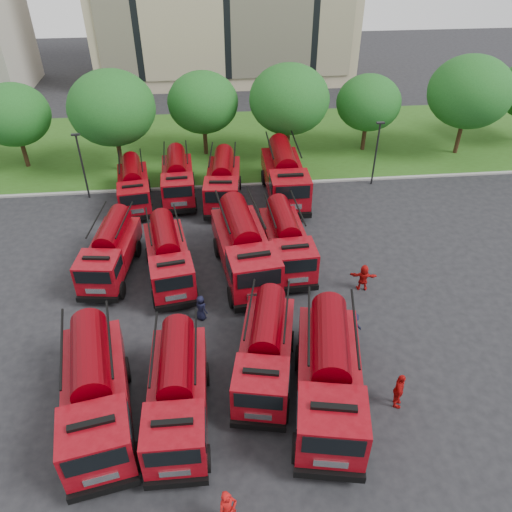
{
  "coord_description": "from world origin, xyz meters",
  "views": [
    {
      "loc": [
        -0.68,
        -17.19,
        18.85
      ],
      "look_at": [
        1.63,
        5.97,
        1.8
      ],
      "focal_mm": 35.0,
      "sensor_mm": 36.0,
      "label": 1
    }
  ],
  "objects": [
    {
      "name": "fire_truck_11",
      "position": [
        4.76,
        15.9,
        1.82
      ],
      "size": [
        2.98,
        7.98,
        3.62
      ],
      "rotation": [
        0.0,
        0.0,
        -0.01
      ],
      "color": "black",
      "rests_on": "ground"
    },
    {
      "name": "lamp_post_0",
      "position": [
        -10.0,
        17.2,
        2.9
      ],
      "size": [
        0.6,
        0.25,
        5.11
      ],
      "color": "black",
      "rests_on": "ground"
    },
    {
      "name": "fire_truck_9",
      "position": [
        -3.19,
        16.83,
        1.53
      ],
      "size": [
        2.7,
        6.78,
        3.04
      ],
      "rotation": [
        0.0,
        0.0,
        0.05
      ],
      "color": "black",
      "rests_on": "ground"
    },
    {
      "name": "tree_2",
      "position": [
        -8.0,
        21.5,
        5.35
      ],
      "size": [
        6.72,
        6.72,
        8.22
      ],
      "color": "#382314",
      "rests_on": "ground"
    },
    {
      "name": "curb",
      "position": [
        0.0,
        17.9,
        0.07
      ],
      "size": [
        70.0,
        0.3,
        0.14
      ],
      "primitive_type": "cube",
      "color": "gray",
      "rests_on": "ground"
    },
    {
      "name": "lamp_post_1",
      "position": [
        12.0,
        17.2,
        2.9
      ],
      "size": [
        0.6,
        0.25,
        5.11
      ],
      "color": "black",
      "rests_on": "ground"
    },
    {
      "name": "ground",
      "position": [
        0.0,
        0.0,
        0.0
      ],
      "size": [
        140.0,
        140.0,
        0.0
      ],
      "primitive_type": "plane",
      "color": "black",
      "rests_on": "ground"
    },
    {
      "name": "firefighter_5",
      "position": [
        7.73,
        4.56,
        0.0
      ],
      "size": [
        1.67,
        0.99,
        1.68
      ],
      "primitive_type": "imported",
      "rotation": [
        0.0,
        0.0,
        2.93
      ],
      "color": "#AA0D0D",
      "rests_on": "ground"
    },
    {
      "name": "fire_truck_8",
      "position": [
        -6.37,
        16.03,
        1.46
      ],
      "size": [
        3.0,
        6.59,
        2.89
      ],
      "rotation": [
        0.0,
        0.0,
        0.13
      ],
      "color": "black",
      "rests_on": "ground"
    },
    {
      "name": "fire_truck_6",
      "position": [
        1.01,
        6.87,
        1.84
      ],
      "size": [
        3.76,
        8.31,
        3.65
      ],
      "rotation": [
        0.0,
        0.0,
        0.13
      ],
      "color": "black",
      "rests_on": "ground"
    },
    {
      "name": "tree_4",
      "position": [
        6.0,
        22.5,
        5.22
      ],
      "size": [
        6.55,
        6.55,
        8.01
      ],
      "color": "#382314",
      "rests_on": "ground"
    },
    {
      "name": "fire_truck_10",
      "position": [
        0.16,
        15.78,
        1.6
      ],
      "size": [
        3.06,
        7.17,
        3.18
      ],
      "rotation": [
        0.0,
        0.0,
        -0.09
      ],
      "color": "black",
      "rests_on": "ground"
    },
    {
      "name": "tree_5",
      "position": [
        13.0,
        23.5,
        4.35
      ],
      "size": [
        5.46,
        5.46,
        6.68
      ],
      "color": "#382314",
      "rests_on": "ground"
    },
    {
      "name": "fire_truck_2",
      "position": [
        1.37,
        -1.18,
        1.57
      ],
      "size": [
        3.7,
        7.19,
        3.12
      ],
      "rotation": [
        0.0,
        0.0,
        -0.21
      ],
      "color": "black",
      "rests_on": "ground"
    },
    {
      "name": "fire_truck_5",
      "position": [
        -3.46,
        6.8,
        1.55
      ],
      "size": [
        3.35,
        7.06,
        3.09
      ],
      "rotation": [
        0.0,
        0.0,
        0.15
      ],
      "color": "black",
      "rests_on": "ground"
    },
    {
      "name": "tree_3",
      "position": [
        -1.0,
        24.0,
        4.68
      ],
      "size": [
        5.88,
        5.88,
        7.19
      ],
      "color": "#382314",
      "rests_on": "ground"
    },
    {
      "name": "lawn",
      "position": [
        0.0,
        26.0,
        0.06
      ],
      "size": [
        70.0,
        16.0,
        0.12
      ],
      "primitive_type": "cube",
      "color": "#254913",
      "rests_on": "ground"
    },
    {
      "name": "fire_truck_7",
      "position": [
        3.68,
        7.68,
        1.59
      ],
      "size": [
        2.83,
        7.05,
        3.16
      ],
      "rotation": [
        0.0,
        0.0,
        0.05
      ],
      "color": "black",
      "rests_on": "ground"
    },
    {
      "name": "fire_truck_3",
      "position": [
        3.92,
        -3.15,
        1.82
      ],
      "size": [
        4.17,
        8.3,
        3.61
      ],
      "rotation": [
        0.0,
        0.0,
        -0.19
      ],
      "color": "black",
      "rests_on": "ground"
    },
    {
      "name": "tree_6",
      "position": [
        21.0,
        22.0,
        5.49
      ],
      "size": [
        6.89,
        6.89,
        8.42
      ],
      "color": "#382314",
      "rests_on": "ground"
    },
    {
      "name": "tree_1",
      "position": [
        -16.0,
        23.0,
        4.55
      ],
      "size": [
        5.71,
        5.71,
        6.98
      ],
      "color": "#382314",
      "rests_on": "ground"
    },
    {
      "name": "firefighter_2",
      "position": [
        7.03,
        -3.62,
        0.0
      ],
      "size": [
        1.0,
        1.3,
        1.95
      ],
      "primitive_type": "imported",
      "rotation": [
        0.0,
        0.0,
        1.23
      ],
      "color": "#AA0D0D",
      "rests_on": "ground"
    },
    {
      "name": "fire_truck_0",
      "position": [
        -6.1,
        -2.98,
        1.77
      ],
      "size": [
        4.06,
        8.07,
        3.51
      ],
      "rotation": [
        0.0,
        0.0,
        0.19
      ],
      "color": "black",
      "rests_on": "ground"
    },
    {
      "name": "firefighter_4",
      "position": [
        -1.65,
        2.96,
        0.0
      ],
      "size": [
        0.88,
        0.89,
        1.55
      ],
      "primitive_type": "imported",
      "rotation": [
        0.0,
        0.0,
        2.34
      ],
      "color": "black",
      "rests_on": "ground"
    },
    {
      "name": "firefighter_3",
      "position": [
        5.91,
        0.52,
        0.0
      ],
      "size": [
        1.35,
        0.84,
        1.95
      ],
      "primitive_type": "imported",
      "rotation": [
        0.0,
        0.0,
        3.3
      ],
      "color": "black",
      "rests_on": "ground"
    },
    {
      "name": "fire_truck_4",
      "position": [
        -6.93,
        7.73,
        1.53
      ],
      "size": [
        3.15,
        6.91,
        3.03
      ],
      "rotation": [
        0.0,
        0.0,
        -0.13
      ],
      "color": "black",
      "rests_on": "ground"
    },
    {
      "name": "fire_truck_1",
      "position": [
        -2.66,
        -3.22,
        1.62
      ],
      "size": [
        2.66,
        7.09,
        3.21
      ],
      "rotation": [
        0.0,
        0.0,
        -0.01
      ],
      "color": "black",
      "rests_on": "ground"
    }
  ]
}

